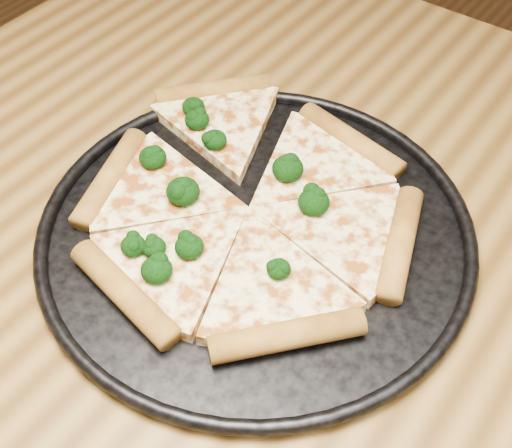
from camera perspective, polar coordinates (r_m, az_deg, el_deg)
The scene contains 4 objects.
dining_table at distance 0.71m, azimuth 9.16°, elevation -8.84°, with size 1.20×0.90×0.75m.
pizza_pan at distance 0.65m, azimuth 0.00°, elevation -0.47°, with size 0.41×0.41×0.02m.
pizza at distance 0.66m, azimuth -0.73°, elevation 1.71°, with size 0.37×0.35×0.03m.
broccoli_florets at distance 0.66m, azimuth -3.69°, elevation 2.97°, with size 0.23×0.22×0.02m.
Camera 1 is at (0.13, -0.37, 1.25)m, focal length 48.04 mm.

